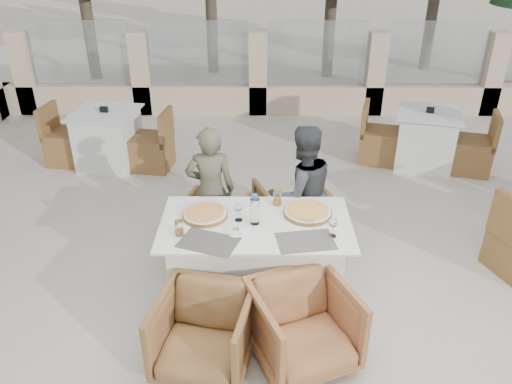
{
  "coord_description": "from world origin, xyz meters",
  "views": [
    {
      "loc": [
        0.01,
        -3.65,
        2.98
      ],
      "look_at": [
        -0.01,
        0.19,
        0.9
      ],
      "focal_mm": 35.0,
      "sensor_mm": 36.0,
      "label": 1
    }
  ],
  "objects_px": {
    "armchair_near_right": "(303,326)",
    "bg_table_a": "(108,139)",
    "beer_glass_left": "(179,228)",
    "pizza_right": "(308,212)",
    "armchair_near_left": "(204,333)",
    "diner_right": "(301,193)",
    "dining_table": "(256,260)",
    "diner_left": "(211,190)",
    "water_bottle": "(255,209)",
    "bg_table_b": "(425,140)",
    "armchair_far_left": "(214,224)",
    "armchair_far_right": "(290,209)",
    "olive_dish": "(236,231)",
    "pizza_left": "(205,214)",
    "wine_glass_centre": "(239,211)",
    "wine_glass_corner": "(333,226)",
    "beer_glass_right": "(277,197)"
  },
  "relations": [
    {
      "from": "dining_table",
      "to": "wine_glass_centre",
      "type": "bearing_deg",
      "value": 164.82
    },
    {
      "from": "pizza_left",
      "to": "armchair_near_left",
      "type": "height_order",
      "value": "pizza_left"
    },
    {
      "from": "water_bottle",
      "to": "armchair_far_left",
      "type": "relative_size",
      "value": 0.44
    },
    {
      "from": "beer_glass_left",
      "to": "diner_right",
      "type": "xyz_separation_m",
      "value": [
        1.04,
        0.85,
        -0.15
      ]
    },
    {
      "from": "pizza_right",
      "to": "armchair_near_left",
      "type": "relative_size",
      "value": 0.6
    },
    {
      "from": "water_bottle",
      "to": "pizza_left",
      "type": "bearing_deg",
      "value": 165.5
    },
    {
      "from": "dining_table",
      "to": "beer_glass_left",
      "type": "bearing_deg",
      "value": -162.87
    },
    {
      "from": "dining_table",
      "to": "beer_glass_right",
      "type": "relative_size",
      "value": 10.95
    },
    {
      "from": "wine_glass_corner",
      "to": "pizza_right",
      "type": "bearing_deg",
      "value": 116.55
    },
    {
      "from": "pizza_right",
      "to": "armchair_near_right",
      "type": "height_order",
      "value": "pizza_right"
    },
    {
      "from": "olive_dish",
      "to": "bg_table_a",
      "type": "bearing_deg",
      "value": 122.71
    },
    {
      "from": "dining_table",
      "to": "beer_glass_left",
      "type": "height_order",
      "value": "beer_glass_left"
    },
    {
      "from": "beer_glass_left",
      "to": "armchair_near_right",
      "type": "bearing_deg",
      "value": -29.84
    },
    {
      "from": "pizza_left",
      "to": "pizza_right",
      "type": "xyz_separation_m",
      "value": [
        0.88,
        0.04,
        0.0
      ]
    },
    {
      "from": "armchair_near_right",
      "to": "beer_glass_left",
      "type": "bearing_deg",
      "value": 127.56
    },
    {
      "from": "pizza_left",
      "to": "wine_glass_centre",
      "type": "distance_m",
      "value": 0.3
    },
    {
      "from": "armchair_far_left",
      "to": "bg_table_b",
      "type": "height_order",
      "value": "bg_table_b"
    },
    {
      "from": "armchair_near_right",
      "to": "diner_right",
      "type": "distance_m",
      "value": 1.45
    },
    {
      "from": "dining_table",
      "to": "wine_glass_centre",
      "type": "distance_m",
      "value": 0.5
    },
    {
      "from": "armchair_far_right",
      "to": "diner_left",
      "type": "relative_size",
      "value": 0.5
    },
    {
      "from": "wine_glass_centre",
      "to": "bg_table_a",
      "type": "relative_size",
      "value": 0.11
    },
    {
      "from": "armchair_near_left",
      "to": "armchair_near_right",
      "type": "xyz_separation_m",
      "value": [
        0.74,
        0.07,
        0.01
      ]
    },
    {
      "from": "beer_glass_right",
      "to": "armchair_near_left",
      "type": "relative_size",
      "value": 0.21
    },
    {
      "from": "pizza_left",
      "to": "wine_glass_centre",
      "type": "bearing_deg",
      "value": -12.45
    },
    {
      "from": "armchair_near_right",
      "to": "bg_table_b",
      "type": "distance_m",
      "value": 3.99
    },
    {
      "from": "diner_right",
      "to": "beer_glass_left",
      "type": "bearing_deg",
      "value": 18.86
    },
    {
      "from": "armchair_far_left",
      "to": "bg_table_b",
      "type": "distance_m",
      "value": 3.37
    },
    {
      "from": "armchair_near_right",
      "to": "bg_table_a",
      "type": "height_order",
      "value": "bg_table_a"
    },
    {
      "from": "olive_dish",
      "to": "armchair_near_right",
      "type": "relative_size",
      "value": 0.15
    },
    {
      "from": "pizza_right",
      "to": "beer_glass_left",
      "type": "height_order",
      "value": "beer_glass_left"
    },
    {
      "from": "beer_glass_left",
      "to": "armchair_far_left",
      "type": "relative_size",
      "value": 0.21
    },
    {
      "from": "wine_glass_corner",
      "to": "armchair_far_left",
      "type": "height_order",
      "value": "wine_glass_corner"
    },
    {
      "from": "armchair_far_right",
      "to": "armchair_near_right",
      "type": "bearing_deg",
      "value": 69.51
    },
    {
      "from": "beer_glass_left",
      "to": "armchair_far_left",
      "type": "xyz_separation_m",
      "value": [
        0.18,
        0.94,
        -0.55
      ]
    },
    {
      "from": "wine_glass_centre",
      "to": "armchair_near_left",
      "type": "xyz_separation_m",
      "value": [
        -0.23,
        -0.85,
        -0.55
      ]
    },
    {
      "from": "diner_right",
      "to": "bg_table_b",
      "type": "bearing_deg",
      "value": -151.61
    },
    {
      "from": "beer_glass_left",
      "to": "armchair_far_left",
      "type": "distance_m",
      "value": 1.1
    },
    {
      "from": "beer_glass_left",
      "to": "armchair_far_right",
      "type": "xyz_separation_m",
      "value": [
        0.97,
        1.21,
        -0.54
      ]
    },
    {
      "from": "armchair_near_left",
      "to": "water_bottle",
      "type": "bearing_deg",
      "value": 77.09
    },
    {
      "from": "water_bottle",
      "to": "beer_glass_left",
      "type": "height_order",
      "value": "water_bottle"
    },
    {
      "from": "armchair_far_right",
      "to": "armchair_near_right",
      "type": "height_order",
      "value": "armchair_near_right"
    },
    {
      "from": "wine_glass_corner",
      "to": "armchair_near_left",
      "type": "relative_size",
      "value": 0.26
    },
    {
      "from": "pizza_right",
      "to": "diner_right",
      "type": "relative_size",
      "value": 0.3
    },
    {
      "from": "armchair_near_right",
      "to": "water_bottle",
      "type": "bearing_deg",
      "value": 93.83
    },
    {
      "from": "bg_table_a",
      "to": "bg_table_b",
      "type": "bearing_deg",
      "value": 7.73
    },
    {
      "from": "dining_table",
      "to": "diner_left",
      "type": "bearing_deg",
      "value": 120.19
    },
    {
      "from": "wine_glass_centre",
      "to": "water_bottle",
      "type": "bearing_deg",
      "value": -18.7
    },
    {
      "from": "wine_glass_corner",
      "to": "bg_table_b",
      "type": "relative_size",
      "value": 0.11
    },
    {
      "from": "olive_dish",
      "to": "diner_left",
      "type": "bearing_deg",
      "value": 107.51
    },
    {
      "from": "dining_table",
      "to": "armchair_far_right",
      "type": "relative_size",
      "value": 2.42
    }
  ]
}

